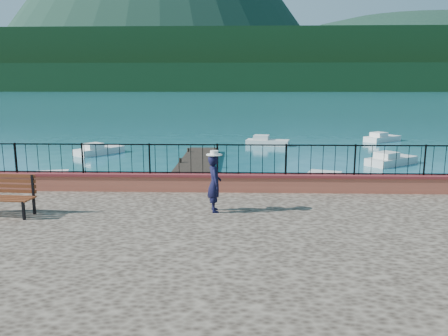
# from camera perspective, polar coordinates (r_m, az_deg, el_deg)

# --- Properties ---
(ground) EXTENTS (2000.00, 2000.00, 0.00)m
(ground) POSITION_cam_1_polar(r_m,az_deg,el_deg) (11.16, -0.19, -13.66)
(ground) COLOR #19596B
(ground) RESTS_ON ground
(parapet) EXTENTS (28.00, 0.46, 0.58)m
(parapet) POSITION_cam_1_polar(r_m,az_deg,el_deg) (14.20, 0.34, -1.92)
(parapet) COLOR #B75942
(parapet) RESTS_ON promenade
(railing) EXTENTS (27.00, 0.05, 0.95)m
(railing) POSITION_cam_1_polar(r_m,az_deg,el_deg) (14.05, 0.34, 1.12)
(railing) COLOR black
(railing) RESTS_ON parapet
(dock) EXTENTS (2.00, 16.00, 0.30)m
(dock) POSITION_cam_1_polar(r_m,az_deg,el_deg) (22.72, -4.15, -0.55)
(dock) COLOR #2D231C
(dock) RESTS_ON ground
(far_forest) EXTENTS (900.00, 60.00, 18.00)m
(far_forest) POSITION_cam_1_polar(r_m,az_deg,el_deg) (310.17, 1.85, 11.66)
(far_forest) COLOR black
(far_forest) RESTS_ON ground
(foothills) EXTENTS (900.00, 120.00, 44.00)m
(foothills) POSITION_cam_1_polar(r_m,az_deg,el_deg) (370.55, 1.87, 13.54)
(foothills) COLOR black
(foothills) RESTS_ON ground
(companion_hill) EXTENTS (448.00, 384.00, 180.00)m
(companion_hill) POSITION_cam_1_polar(r_m,az_deg,el_deg) (611.00, 23.29, 9.56)
(companion_hill) COLOR #142D23
(companion_hill) RESTS_ON ground
(person) EXTENTS (0.48, 0.63, 1.57)m
(person) POSITION_cam_1_polar(r_m,az_deg,el_deg) (11.86, -1.26, -2.04)
(person) COLOR black
(person) RESTS_ON promenade
(hat) EXTENTS (0.44, 0.44, 0.12)m
(hat) POSITION_cam_1_polar(r_m,az_deg,el_deg) (11.70, -1.28, 1.99)
(hat) COLOR white
(hat) RESTS_ON person
(boat_0) EXTENTS (4.25, 2.44, 0.80)m
(boat_0) POSITION_cam_1_polar(r_m,az_deg,el_deg) (21.02, -19.93, -1.41)
(boat_0) COLOR silver
(boat_0) RESTS_ON ground
(boat_1) EXTENTS (4.20, 2.64, 0.80)m
(boat_1) POSITION_cam_1_polar(r_m,az_deg,el_deg) (20.01, 14.67, -1.71)
(boat_1) COLOR silver
(boat_1) RESTS_ON ground
(boat_2) EXTENTS (3.46, 3.04, 0.80)m
(boat_2) POSITION_cam_1_polar(r_m,az_deg,el_deg) (27.47, 21.05, 1.27)
(boat_2) COLOR silver
(boat_2) RESTS_ON ground
(boat_3) EXTENTS (2.99, 3.43, 0.80)m
(boat_3) POSITION_cam_1_polar(r_m,az_deg,el_deg) (30.72, -16.00, 2.52)
(boat_3) COLOR white
(boat_3) RESTS_ON ground
(boat_4) EXTENTS (3.45, 1.99, 0.80)m
(boat_4) POSITION_cam_1_polar(r_m,az_deg,el_deg) (33.97, 5.72, 3.65)
(boat_4) COLOR silver
(boat_4) RESTS_ON ground
(boat_5) EXTENTS (3.39, 2.96, 0.80)m
(boat_5) POSITION_cam_1_polar(r_m,az_deg,el_deg) (38.48, 19.99, 3.89)
(boat_5) COLOR silver
(boat_5) RESTS_ON ground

